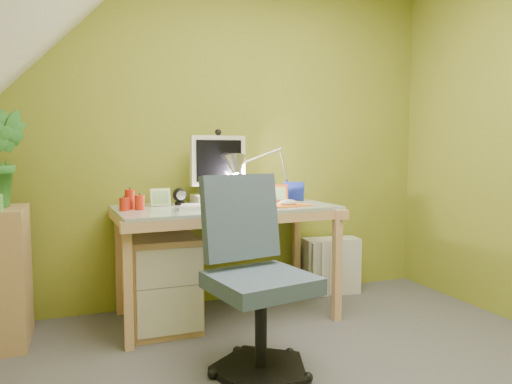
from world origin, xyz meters
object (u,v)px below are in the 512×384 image
object	(u,v)px
task_chair	(261,280)
radiator	(331,266)
side_ledge	(0,277)
desk	(226,262)
monitor	(218,161)
desk_lamp	(279,163)

from	to	relation	value
task_chair	radiator	distance (m)	1.47
side_ledge	radiator	world-z (taller)	side_ledge
desk	side_ledge	distance (m)	1.33
monitor	radiator	size ratio (longest dim) A/B	1.33
desk_lamp	side_ledge	distance (m)	1.89
radiator	side_ledge	bearing A→B (deg)	-167.90
desk	radiator	world-z (taller)	desk
desk	task_chair	xyz separation A→B (m)	(-0.07, -0.82, 0.10)
side_ledge	task_chair	xyz separation A→B (m)	(1.26, -0.85, 0.08)
side_ledge	task_chair	size ratio (longest dim) A/B	0.82
side_ledge	monitor	bearing A→B (deg)	6.35
desk_lamp	radiator	bearing A→B (deg)	-0.91
desk	side_ledge	world-z (taller)	side_ledge
desk	radiator	distance (m)	0.96
task_chair	monitor	bearing A→B (deg)	75.05
desk_lamp	radiator	size ratio (longest dim) A/B	1.27
desk_lamp	side_ledge	size ratio (longest dim) A/B	0.69
radiator	monitor	bearing A→B (deg)	-169.81
side_ledge	task_chair	world-z (taller)	task_chair
monitor	radiator	world-z (taller)	monitor
task_chair	radiator	world-z (taller)	task_chair
desk	monitor	world-z (taller)	monitor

